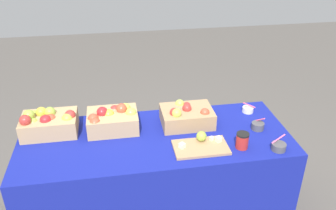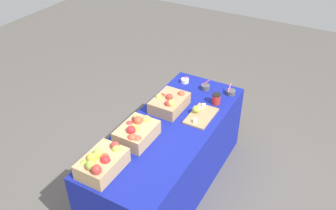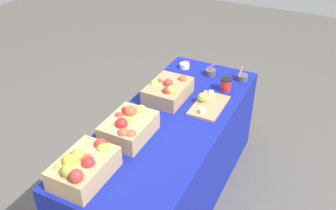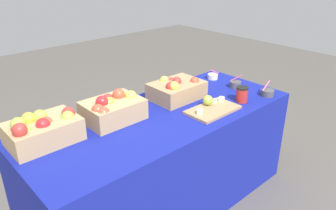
# 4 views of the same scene
# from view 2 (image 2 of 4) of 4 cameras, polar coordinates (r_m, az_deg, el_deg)

# --- Properties ---
(ground_plane) EXTENTS (10.00, 10.00, 0.00)m
(ground_plane) POSITION_cam_2_polar(r_m,az_deg,el_deg) (3.73, 0.14, -12.47)
(ground_plane) COLOR #56514C
(table) EXTENTS (1.90, 0.76, 0.74)m
(table) POSITION_cam_2_polar(r_m,az_deg,el_deg) (3.47, 0.15, -8.29)
(table) COLOR navy
(table) RESTS_ON ground_plane
(apple_crate_left) EXTENTS (0.38, 0.26, 0.20)m
(apple_crate_left) POSITION_cam_2_polar(r_m,az_deg,el_deg) (2.80, -10.57, -9.04)
(apple_crate_left) COLOR tan
(apple_crate_left) RESTS_ON table
(apple_crate_middle) EXTENTS (0.36, 0.27, 0.18)m
(apple_crate_middle) POSITION_cam_2_polar(r_m,az_deg,el_deg) (3.06, -5.03, -4.22)
(apple_crate_middle) COLOR tan
(apple_crate_middle) RESTS_ON table
(apple_crate_right) EXTENTS (0.38, 0.27, 0.17)m
(apple_crate_right) POSITION_cam_2_polar(r_m,az_deg,el_deg) (3.42, 0.21, 0.38)
(apple_crate_right) COLOR tan
(apple_crate_right) RESTS_ON table
(cutting_board_front) EXTENTS (0.36, 0.21, 0.09)m
(cutting_board_front) POSITION_cam_2_polar(r_m,az_deg,el_deg) (3.37, 5.14, -1.51)
(cutting_board_front) COLOR tan
(cutting_board_front) RESTS_ON table
(sample_bowl_near) EXTENTS (0.09, 0.09, 0.10)m
(sample_bowl_near) POSITION_cam_2_polar(r_m,az_deg,el_deg) (3.77, 5.99, 2.85)
(sample_bowl_near) COLOR #4C4C51
(sample_bowl_near) RESTS_ON table
(sample_bowl_mid) EXTENTS (0.10, 0.09, 0.10)m
(sample_bowl_mid) POSITION_cam_2_polar(r_m,az_deg,el_deg) (3.87, 2.71, 3.91)
(sample_bowl_mid) COLOR silver
(sample_bowl_mid) RESTS_ON table
(sample_bowl_far) EXTENTS (0.10, 0.10, 0.11)m
(sample_bowl_far) POSITION_cam_2_polar(r_m,az_deg,el_deg) (3.72, 9.98, 2.03)
(sample_bowl_far) COLOR #4C4C51
(sample_bowl_far) RESTS_ON table
(coffee_cup) EXTENTS (0.08, 0.08, 0.11)m
(coffee_cup) POSITION_cam_2_polar(r_m,az_deg,el_deg) (3.54, 7.70, 0.98)
(coffee_cup) COLOR red
(coffee_cup) RESTS_ON table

